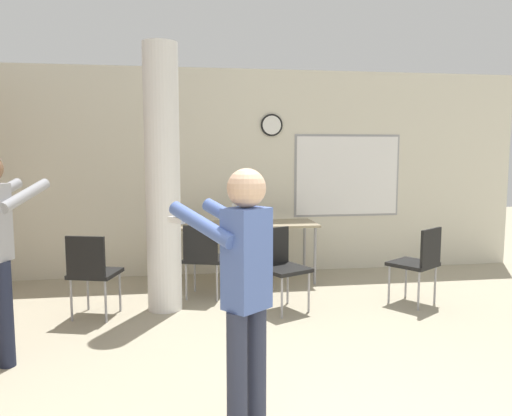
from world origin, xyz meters
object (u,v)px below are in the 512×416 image
at_px(chair_table_front, 281,262).
at_px(person_playing_front, 243,285).
at_px(chair_table_left, 204,255).
at_px(bottle_on_table, 233,217).
at_px(chair_mid_room, 419,260).
at_px(folding_table, 243,227).
at_px(chair_near_pillar, 92,269).

distance_m(chair_table_front, person_playing_front, 2.54).
bearing_deg(chair_table_left, bottle_on_table, 55.74).
bearing_deg(chair_mid_room, folding_table, 144.22).
xyz_separation_m(bottle_on_table, chair_near_pillar, (-1.55, -1.12, -0.36)).
xyz_separation_m(bottle_on_table, chair_table_front, (0.40, -1.11, -0.36)).
xyz_separation_m(chair_table_left, chair_table_front, (0.80, -0.52, 0.00)).
distance_m(chair_mid_room, person_playing_front, 3.24).
distance_m(bottle_on_table, person_playing_front, 3.52).
height_order(chair_mid_room, person_playing_front, person_playing_front).
bearing_deg(chair_near_pillar, chair_table_front, 0.48).
height_order(chair_table_left, person_playing_front, person_playing_front).
bearing_deg(chair_table_left, chair_table_front, -32.87).
relative_size(chair_table_left, chair_near_pillar, 1.00).
bearing_deg(folding_table, person_playing_front, -97.15).
bearing_deg(chair_mid_room, person_playing_front, -134.14).
distance_m(chair_table_left, chair_near_pillar, 1.26).
bearing_deg(chair_near_pillar, chair_table_left, 24.95).
height_order(folding_table, chair_table_left, chair_table_left).
height_order(folding_table, person_playing_front, person_playing_front).
bearing_deg(folding_table, bottle_on_table, -148.80).
height_order(chair_table_front, chair_near_pillar, same).
xyz_separation_m(folding_table, chair_near_pillar, (-1.69, -1.21, -0.21)).
relative_size(bottle_on_table, chair_mid_room, 0.30).
height_order(bottle_on_table, chair_mid_room, bottle_on_table).
relative_size(bottle_on_table, person_playing_front, 0.17).
bearing_deg(chair_table_left, chair_mid_room, -14.72).
bearing_deg(chair_mid_room, bottle_on_table, 148.08).
relative_size(folding_table, chair_table_left, 2.18).
bearing_deg(bottle_on_table, chair_mid_room, -31.92).
distance_m(chair_mid_room, chair_near_pillar, 3.48).
distance_m(chair_table_front, chair_near_pillar, 1.95).
xyz_separation_m(chair_table_left, chair_near_pillar, (-1.15, -0.53, 0.00)).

